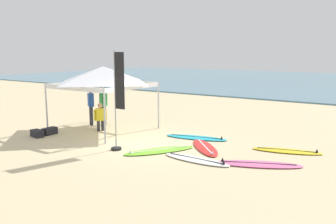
{
  "coord_description": "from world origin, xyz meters",
  "views": [
    {
      "loc": [
        8.29,
        -10.34,
        3.36
      ],
      "look_at": [
        0.16,
        1.45,
        1.0
      ],
      "focal_mm": 39.25,
      "sensor_mm": 36.0,
      "label": 1
    }
  ],
  "objects_px": {
    "person_green": "(103,104)",
    "gear_bag_by_pole": "(37,133)",
    "surfboard_white": "(197,160)",
    "surfboard_red": "(205,147)",
    "person_yellow": "(100,116)",
    "surfboard_pink": "(258,164)",
    "canopy_tent": "(103,75)",
    "surfboard_cyan": "(196,138)",
    "person_blue": "(91,104)",
    "banner_flag": "(118,105)",
    "surfboard_yellow": "(287,151)",
    "gear_bag_near_tent": "(50,131)",
    "surfboard_lime": "(160,150)"
  },
  "relations": [
    {
      "from": "person_green",
      "to": "gear_bag_by_pole",
      "type": "height_order",
      "value": "person_green"
    },
    {
      "from": "surfboard_white",
      "to": "surfboard_red",
      "type": "bearing_deg",
      "value": 108.94
    },
    {
      "from": "person_green",
      "to": "person_yellow",
      "type": "height_order",
      "value": "person_green"
    },
    {
      "from": "surfboard_pink",
      "to": "canopy_tent",
      "type": "bearing_deg",
      "value": 172.39
    },
    {
      "from": "surfboard_cyan",
      "to": "gear_bag_by_pole",
      "type": "height_order",
      "value": "gear_bag_by_pole"
    },
    {
      "from": "surfboard_pink",
      "to": "person_blue",
      "type": "bearing_deg",
      "value": 170.43
    },
    {
      "from": "banner_flag",
      "to": "surfboard_pink",
      "type": "bearing_deg",
      "value": 13.64
    },
    {
      "from": "surfboard_yellow",
      "to": "person_blue",
      "type": "relative_size",
      "value": 1.39
    },
    {
      "from": "person_green",
      "to": "gear_bag_by_pole",
      "type": "relative_size",
      "value": 2.85
    },
    {
      "from": "person_green",
      "to": "gear_bag_near_tent",
      "type": "height_order",
      "value": "person_green"
    },
    {
      "from": "person_green",
      "to": "gear_bag_by_pole",
      "type": "distance_m",
      "value": 3.4
    },
    {
      "from": "surfboard_lime",
      "to": "gear_bag_by_pole",
      "type": "height_order",
      "value": "gear_bag_by_pole"
    },
    {
      "from": "surfboard_red",
      "to": "surfboard_lime",
      "type": "xyz_separation_m",
      "value": [
        -1.08,
        -1.24,
        -0.0
      ]
    },
    {
      "from": "surfboard_white",
      "to": "surfboard_pink",
      "type": "xyz_separation_m",
      "value": [
        1.75,
        0.64,
        -0.0
      ]
    },
    {
      "from": "banner_flag",
      "to": "surfboard_red",
      "type": "bearing_deg",
      "value": 39.34
    },
    {
      "from": "surfboard_cyan",
      "to": "surfboard_lime",
      "type": "xyz_separation_m",
      "value": [
        -0.08,
        -2.36,
        -0.0
      ]
    },
    {
      "from": "surfboard_white",
      "to": "gear_bag_near_tent",
      "type": "xyz_separation_m",
      "value": [
        -6.82,
        -0.25,
        0.1
      ]
    },
    {
      "from": "person_blue",
      "to": "banner_flag",
      "type": "xyz_separation_m",
      "value": [
        4.0,
        -2.56,
        0.59
      ]
    },
    {
      "from": "surfboard_red",
      "to": "banner_flag",
      "type": "height_order",
      "value": "banner_flag"
    },
    {
      "from": "gear_bag_by_pole",
      "to": "person_green",
      "type": "bearing_deg",
      "value": 81.31
    },
    {
      "from": "surfboard_pink",
      "to": "surfboard_lime",
      "type": "distance_m",
      "value": 3.36
    },
    {
      "from": "surfboard_red",
      "to": "person_yellow",
      "type": "height_order",
      "value": "person_yellow"
    },
    {
      "from": "gear_bag_near_tent",
      "to": "gear_bag_by_pole",
      "type": "height_order",
      "value": "same"
    },
    {
      "from": "person_yellow",
      "to": "gear_bag_by_pole",
      "type": "distance_m",
      "value": 2.65
    },
    {
      "from": "surfboard_yellow",
      "to": "banner_flag",
      "type": "xyz_separation_m",
      "value": [
        -4.85,
        -3.1,
        1.54
      ]
    },
    {
      "from": "gear_bag_by_pole",
      "to": "gear_bag_near_tent",
      "type": "bearing_deg",
      "value": 85.79
    },
    {
      "from": "surfboard_red",
      "to": "person_green",
      "type": "relative_size",
      "value": 1.3
    },
    {
      "from": "surfboard_lime",
      "to": "gear_bag_near_tent",
      "type": "distance_m",
      "value": 5.26
    },
    {
      "from": "person_green",
      "to": "gear_bag_by_pole",
      "type": "bearing_deg",
      "value": -98.69
    },
    {
      "from": "surfboard_red",
      "to": "person_yellow",
      "type": "bearing_deg",
      "value": 179.83
    },
    {
      "from": "surfboard_white",
      "to": "gear_bag_near_tent",
      "type": "bearing_deg",
      "value": -177.93
    },
    {
      "from": "surfboard_pink",
      "to": "surfboard_lime",
      "type": "xyz_separation_m",
      "value": [
        -3.33,
        -0.44,
        0.0
      ]
    },
    {
      "from": "gear_bag_by_pole",
      "to": "surfboard_red",
      "type": "bearing_deg",
      "value": 19.52
    },
    {
      "from": "surfboard_cyan",
      "to": "person_blue",
      "type": "bearing_deg",
      "value": -174.89
    },
    {
      "from": "surfboard_cyan",
      "to": "surfboard_lime",
      "type": "height_order",
      "value": "same"
    },
    {
      "from": "surfboard_yellow",
      "to": "gear_bag_near_tent",
      "type": "bearing_deg",
      "value": -161.99
    },
    {
      "from": "surfboard_cyan",
      "to": "banner_flag",
      "type": "distance_m",
      "value": 3.65
    },
    {
      "from": "surfboard_white",
      "to": "surfboard_red",
      "type": "distance_m",
      "value": 1.52
    },
    {
      "from": "surfboard_cyan",
      "to": "person_green",
      "type": "relative_size",
      "value": 1.5
    },
    {
      "from": "person_green",
      "to": "gear_bag_near_tent",
      "type": "bearing_deg",
      "value": -99.62
    },
    {
      "from": "surfboard_white",
      "to": "person_yellow",
      "type": "height_order",
      "value": "person_yellow"
    },
    {
      "from": "person_green",
      "to": "person_blue",
      "type": "distance_m",
      "value": 0.58
    },
    {
      "from": "person_blue",
      "to": "gear_bag_by_pole",
      "type": "xyz_separation_m",
      "value": [
        -0.04,
        -2.9,
        -0.85
      ]
    },
    {
      "from": "person_yellow",
      "to": "gear_bag_near_tent",
      "type": "bearing_deg",
      "value": -125.5
    },
    {
      "from": "surfboard_white",
      "to": "surfboard_yellow",
      "type": "height_order",
      "value": "same"
    },
    {
      "from": "surfboard_pink",
      "to": "person_yellow",
      "type": "bearing_deg",
      "value": 173.69
    },
    {
      "from": "gear_bag_near_tent",
      "to": "surfboard_lime",
      "type": "bearing_deg",
      "value": 4.92
    },
    {
      "from": "surfboard_yellow",
      "to": "gear_bag_by_pole",
      "type": "bearing_deg",
      "value": -158.81
    },
    {
      "from": "canopy_tent",
      "to": "surfboard_lime",
      "type": "distance_m",
      "value": 4.81
    },
    {
      "from": "surfboard_cyan",
      "to": "surfboard_yellow",
      "type": "distance_m",
      "value": 3.52
    }
  ]
}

